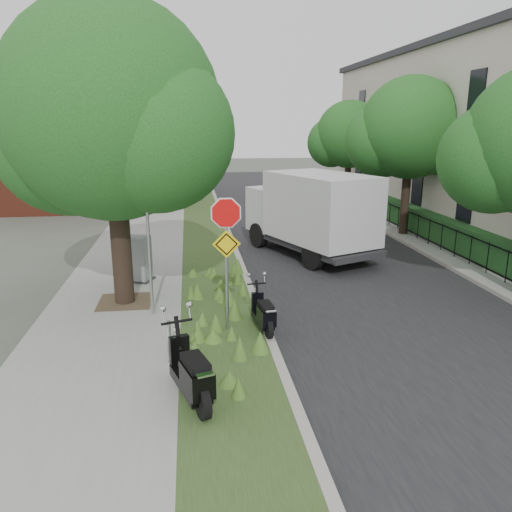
% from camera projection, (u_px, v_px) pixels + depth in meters
% --- Properties ---
extents(ground, '(120.00, 120.00, 0.00)m').
position_uv_depth(ground, '(291.00, 341.00, 11.31)').
color(ground, '#4C5147').
rests_on(ground, ground).
extents(sidewalk_near, '(3.50, 60.00, 0.12)m').
position_uv_depth(sidewalk_near, '(140.00, 243.00, 20.32)').
color(sidewalk_near, gray).
rests_on(sidewalk_near, ground).
extents(verge, '(2.00, 60.00, 0.12)m').
position_uv_depth(verge, '(207.00, 241.00, 20.67)').
color(verge, '#2B421C').
rests_on(verge, ground).
extents(kerb_near, '(0.20, 60.00, 0.13)m').
position_uv_depth(kerb_near, '(231.00, 240.00, 20.80)').
color(kerb_near, '#9E9991').
rests_on(kerb_near, ground).
extents(road, '(7.00, 60.00, 0.01)m').
position_uv_depth(road, '(313.00, 239.00, 21.27)').
color(road, black).
rests_on(road, ground).
extents(kerb_far, '(0.20, 60.00, 0.13)m').
position_uv_depth(kerb_far, '(391.00, 235.00, 21.71)').
color(kerb_far, '#9E9991').
rests_on(kerb_far, ground).
extents(footpath_far, '(3.20, 60.00, 0.12)m').
position_uv_depth(footpath_far, '(428.00, 234.00, 21.93)').
color(footpath_far, gray).
rests_on(footpath_far, ground).
extents(street_tree_main, '(6.21, 5.54, 7.66)m').
position_uv_depth(street_tree_main, '(109.00, 122.00, 12.28)').
color(street_tree_main, black).
rests_on(street_tree_main, ground).
extents(bare_post, '(0.08, 0.08, 4.00)m').
position_uv_depth(bare_post, '(148.00, 237.00, 12.07)').
color(bare_post, '#A5A8AD').
rests_on(bare_post, ground).
extents(bike_hoop, '(0.06, 0.78, 0.77)m').
position_uv_depth(bike_hoop, '(169.00, 338.00, 10.26)').
color(bike_hoop, '#A5A8AD').
rests_on(bike_hoop, ground).
extents(sign_assembly, '(0.94, 0.08, 3.22)m').
position_uv_depth(sign_assembly, '(226.00, 237.00, 11.09)').
color(sign_assembly, '#A5A8AD').
rests_on(sign_assembly, ground).
extents(fence_far, '(0.04, 24.00, 1.00)m').
position_uv_depth(fence_far, '(408.00, 221.00, 21.64)').
color(fence_far, black).
rests_on(fence_far, ground).
extents(hedge_far, '(1.00, 24.00, 1.10)m').
position_uv_depth(hedge_far, '(423.00, 220.00, 21.73)').
color(hedge_far, '#194720').
rests_on(hedge_far, footpath_far).
extents(terrace_houses, '(7.40, 26.40, 8.20)m').
position_uv_depth(terrace_houses, '(510.00, 138.00, 21.29)').
color(terrace_houses, '#BEB1A2').
rests_on(terrace_houses, ground).
extents(brick_building, '(9.40, 10.40, 8.30)m').
position_uv_depth(brick_building, '(65.00, 133.00, 30.06)').
color(brick_building, maroon).
rests_on(brick_building, ground).
extents(far_tree_b, '(4.83, 4.31, 6.56)m').
position_uv_depth(far_tree_b, '(408.00, 133.00, 20.70)').
color(far_tree_b, black).
rests_on(far_tree_b, ground).
extents(far_tree_c, '(4.37, 3.89, 5.93)m').
position_uv_depth(far_tree_c, '(348.00, 138.00, 28.46)').
color(far_tree_c, black).
rests_on(far_tree_c, ground).
extents(scooter_near, '(0.80, 1.90, 0.93)m').
position_uv_depth(scooter_near, '(193.00, 380.00, 8.44)').
color(scooter_near, black).
rests_on(scooter_near, ground).
extents(scooter_far, '(0.44, 1.55, 0.74)m').
position_uv_depth(scooter_far, '(264.00, 317.00, 11.43)').
color(scooter_far, black).
rests_on(scooter_far, ground).
extents(box_truck, '(4.22, 6.18, 2.62)m').
position_uv_depth(box_truck, '(311.00, 210.00, 18.14)').
color(box_truck, '#262628').
rests_on(box_truck, ground).
extents(utility_cabinet, '(1.20, 1.00, 1.37)m').
position_uv_depth(utility_cabinet, '(135.00, 259.00, 15.13)').
color(utility_cabinet, '#262628').
rests_on(utility_cabinet, ground).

